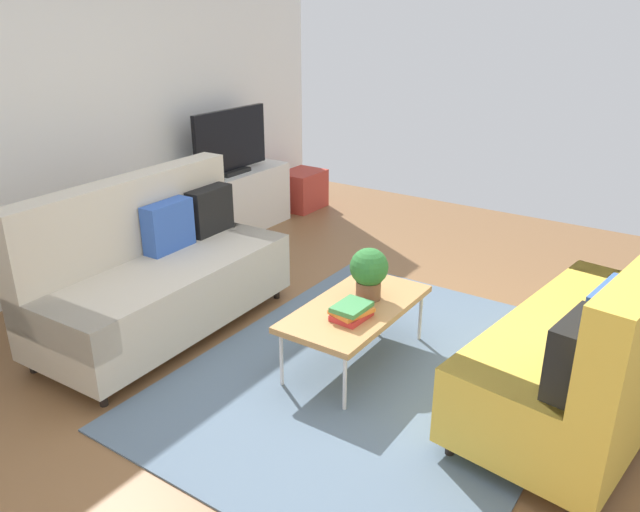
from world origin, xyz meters
The scene contains 16 objects.
ground_plane centered at (0.00, 0.00, 0.00)m, with size 7.68×7.68×0.00m, color brown.
wall_far centered at (0.00, 2.80, 1.45)m, with size 6.40×0.12×2.90m, color white.
area_rug centered at (0.03, -0.13, 0.01)m, with size 2.90×2.20×0.01m, color slate.
couch_beige centered at (-0.30, 1.50, 0.45)m, with size 1.92×0.90×1.10m.
couch_green centered at (0.36, -1.34, 0.45)m, with size 1.99×1.08×1.10m.
coffee_table centered at (0.08, 0.07, 0.39)m, with size 1.10×0.56×0.42m.
tv_console centered at (1.57, 2.46, 0.32)m, with size 1.40×0.44×0.64m, color silver.
tv centered at (1.57, 2.44, 0.95)m, with size 1.00×0.20×0.64m.
storage_trunk centered at (2.67, 2.36, 0.22)m, with size 0.52×0.40×0.44m, color #B2382D.
potted_plant centered at (0.22, 0.06, 0.62)m, with size 0.25×0.25×0.35m.
table_book_0 centered at (-0.08, 0.01, 0.44)m, with size 0.24×0.18×0.04m, color red.
table_book_1 centered at (-0.08, 0.01, 0.47)m, with size 0.24×0.18×0.03m, color orange.
table_book_2 centered at (-0.08, 0.01, 0.50)m, with size 0.24×0.18×0.03m, color #3F8C4C.
vase_0 centered at (0.99, 2.51, 0.70)m, with size 0.09×0.09×0.12m, color silver.
vase_1 centered at (1.13, 2.51, 0.73)m, with size 0.09×0.09×0.17m, color #4C72B2.
bottle_0 centered at (1.29, 2.42, 0.74)m, with size 0.06×0.06×0.19m, color #3F8C4C.
Camera 1 is at (-3.00, -1.74, 2.20)m, focal length 34.66 mm.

